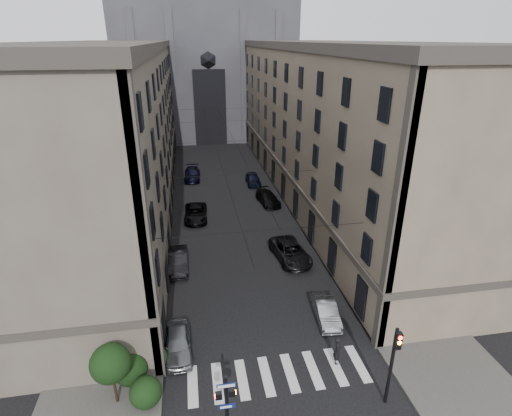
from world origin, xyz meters
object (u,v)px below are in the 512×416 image
traffic_light_right (393,358)px  gothic_tower (204,46)px  car_right_near (326,311)px  car_left_midnear (178,261)px  pedestrian (337,350)px  car_right_far (253,179)px  car_right_midfar (268,198)px  car_left_near (178,343)px  car_right_midnear (290,252)px  pedestrian_signal_left (226,402)px  car_left_far (192,174)px  car_left_midfar (196,213)px

traffic_light_right → gothic_tower: bearing=94.4°
car_right_near → car_left_midnear: bearing=145.3°
gothic_tower → pedestrian: size_ratio=29.71×
car_right_far → car_right_midfar: bearing=-83.8°
car_left_near → car_right_midfar: size_ratio=0.85×
car_left_midnear → pedestrian: bearing=-53.8°
car_left_near → pedestrian: 10.31m
gothic_tower → pedestrian: (3.90, -69.60, -16.82)m
car_left_near → car_right_near: car_left_near is taller
car_right_midnear → gothic_tower: bearing=87.5°
gothic_tower → car_right_midfar: size_ratio=11.34×
car_left_near → pedestrian_signal_left: bearing=-70.6°
car_left_near → car_left_far: (1.80, 35.49, 0.06)m
pedestrian_signal_left → car_left_midnear: pedestrian_signal_left is taller
gothic_tower → car_right_near: 67.70m
pedestrian_signal_left → gothic_tower: bearing=87.3°
car_right_midnear → car_right_midfar: (0.65, 13.88, -0.07)m
car_left_far → car_right_far: car_left_far is taller
car_left_midnear → car_right_far: car_left_midnear is taller
car_left_midnear → pedestrian: size_ratio=2.47×
car_left_midfar → gothic_tower: bearing=87.5°
car_left_midnear → pedestrian: (10.03, -13.26, 0.18)m
car_left_midnear → car_right_midnear: bearing=-1.8°
gothic_tower → car_right_midnear: gothic_tower is taller
car_right_midfar → pedestrian: 27.00m
car_left_midfar → car_left_far: size_ratio=0.99×
car_left_midnear → car_left_midfar: (1.90, 10.46, -0.03)m
pedestrian → car_right_midfar: bearing=14.3°
traffic_light_right → car_right_near: size_ratio=1.23×
car_right_midnear → car_left_near: bearing=-141.2°
car_right_near → car_right_far: size_ratio=0.92×
car_left_midnear → traffic_light_right: bearing=-55.8°
traffic_light_right → car_left_near: bearing=152.5°
traffic_light_right → car_right_near: traffic_light_right is taller
car_right_midfar → pedestrian_signal_left: bearing=-112.8°
car_left_near → pedestrian: pedestrian is taller
car_left_midnear → car_right_midnear: size_ratio=0.83×
pedestrian_signal_left → car_left_near: (-2.55, 6.50, -1.58)m
pedestrian_signal_left → car_left_midfar: pedestrian_signal_left is taller
pedestrian_signal_left → car_right_midfar: (8.36, 30.83, -1.58)m
traffic_light_right → car_left_midnear: bearing=125.1°
gothic_tower → pedestrian: 71.71m
gothic_tower → car_right_near: size_ratio=13.74×
pedestrian → gothic_tower: bearing=19.5°
pedestrian_signal_left → car_left_near: size_ratio=0.92×
car_left_far → traffic_light_right: bearing=-73.9°
car_left_midfar → car_right_far: 13.60m
car_right_near → car_left_far: bearing=109.9°
traffic_light_right → car_right_midnear: bearing=94.8°
car_left_near → car_right_near: bearing=6.5°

